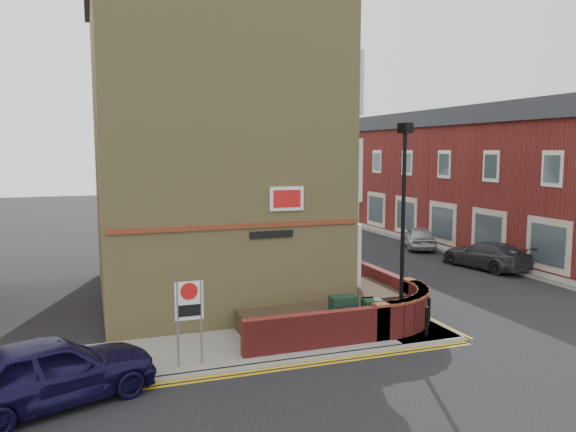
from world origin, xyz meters
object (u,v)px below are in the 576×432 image
(utility_cabinet_large, at_px, (343,316))
(silver_car_near, at_px, (328,244))
(navy_hatchback, at_px, (50,371))
(zone_sign, at_px, (189,307))
(lamppost, at_px, (403,226))

(utility_cabinet_large, relative_size, silver_car_near, 0.30)
(navy_hatchback, xyz_separation_m, silver_car_near, (12.86, 14.10, -0.13))
(zone_sign, relative_size, silver_car_near, 0.56)
(navy_hatchback, bearing_deg, utility_cabinet_large, -97.81)
(lamppost, bearing_deg, silver_car_near, 76.41)
(zone_sign, relative_size, navy_hatchback, 0.48)
(navy_hatchback, bearing_deg, silver_car_near, -62.91)
(lamppost, xyz_separation_m, zone_sign, (-6.60, -0.70, -1.70))
(lamppost, distance_m, silver_car_near, 13.04)
(utility_cabinet_large, height_order, silver_car_near, utility_cabinet_large)
(navy_hatchback, distance_m, silver_car_near, 19.09)
(lamppost, relative_size, navy_hatchback, 1.37)
(lamppost, height_order, zone_sign, lamppost)
(lamppost, distance_m, utility_cabinet_large, 3.24)
(utility_cabinet_large, bearing_deg, zone_sign, -170.31)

